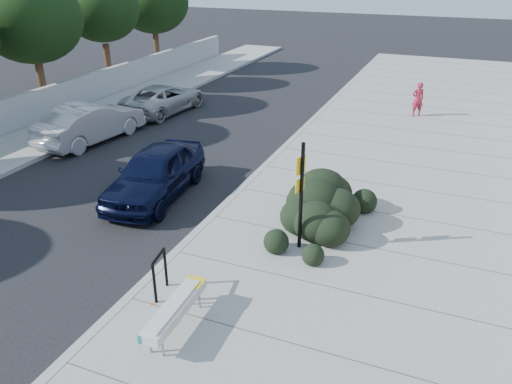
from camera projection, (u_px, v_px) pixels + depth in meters
ground at (176, 256)px, 12.39m from camera, size 120.00×120.00×0.00m
sidewalk_near at (429, 208)px, 14.63m from camera, size 11.20×50.00×0.15m
sidewalk_far at (32, 142)px, 19.79m from camera, size 3.00×50.00×0.15m
curb_near at (253, 178)px, 16.54m from camera, size 0.22×50.00×0.17m
curb_far at (62, 147)px, 19.27m from camera, size 0.22×50.00×0.17m
tree_far_d at (30, 19)px, 22.41m from camera, size 4.60×4.60×6.16m
tree_far_e at (101, 10)px, 26.59m from camera, size 4.00×4.00×5.90m
tree_far_f at (153, 2)px, 30.77m from camera, size 4.40×4.40×6.07m
bench at (175, 309)px, 9.57m from camera, size 0.45×1.98×0.59m
bike_rack at (160, 271)px, 10.53m from camera, size 0.17×0.66×0.98m
sign_post at (301, 190)px, 11.86m from camera, size 0.17×0.30×2.77m
hedge at (326, 206)px, 13.07m from camera, size 3.01×4.03×1.36m
sedan_navy at (155, 173)px, 15.21m from camera, size 2.29×4.69×1.54m
wagon_silver at (91, 123)px, 19.82m from camera, size 2.19×4.85×1.54m
suv_silver at (164, 98)px, 23.69m from camera, size 2.59×4.83×1.29m
pedestrian at (418, 99)px, 22.51m from camera, size 0.67×0.60×1.54m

